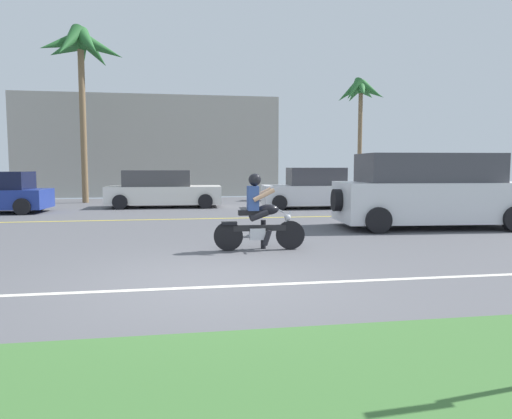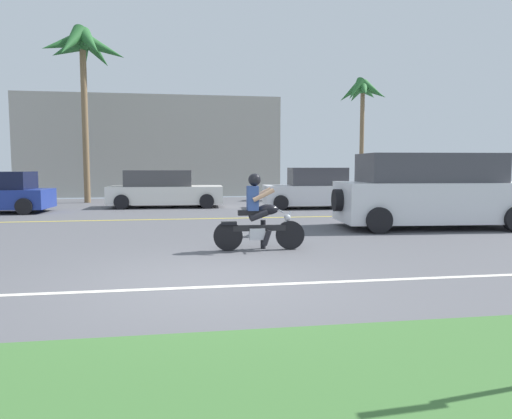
% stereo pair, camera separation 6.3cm
% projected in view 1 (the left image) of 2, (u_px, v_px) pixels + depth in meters
% --- Properties ---
extents(ground, '(56.00, 30.00, 0.04)m').
position_uv_depth(ground, '(202.00, 247.00, 9.63)').
color(ground, '#545459').
extents(lane_line_near, '(50.40, 0.12, 0.01)m').
position_uv_depth(lane_line_near, '(215.00, 287.00, 6.38)').
color(lane_line_near, silver).
rests_on(lane_line_near, ground).
extents(lane_line_far, '(50.40, 0.12, 0.01)m').
position_uv_depth(lane_line_far, '(193.00, 219.00, 14.60)').
color(lane_line_far, yellow).
rests_on(lane_line_far, ground).
extents(motorcyclist, '(1.78, 0.58, 1.48)m').
position_uv_depth(motorcyclist, '(259.00, 218.00, 9.16)').
color(motorcyclist, black).
rests_on(motorcyclist, ground).
extents(suv_nearby, '(5.12, 2.49, 1.95)m').
position_uv_depth(suv_nearby, '(429.00, 192.00, 12.51)').
color(suv_nearby, silver).
rests_on(suv_nearby, ground).
extents(parked_car_1, '(4.50, 2.03, 1.46)m').
position_uv_depth(parked_car_1, '(162.00, 190.00, 18.76)').
color(parked_car_1, white).
rests_on(parked_car_1, ground).
extents(parked_car_2, '(3.76, 2.03, 1.56)m').
position_uv_depth(parked_car_2, '(312.00, 189.00, 18.37)').
color(parked_car_2, silver).
rests_on(parked_car_2, ground).
extents(palm_tree_0, '(2.50, 2.64, 5.96)m').
position_uv_depth(palm_tree_0, '(361.00, 96.00, 23.49)').
color(palm_tree_0, brown).
rests_on(palm_tree_0, ground).
extents(palm_tree_1, '(3.65, 3.72, 7.64)m').
position_uv_depth(palm_tree_1, '(81.00, 52.00, 20.55)').
color(palm_tree_1, brown).
rests_on(palm_tree_1, ground).
extents(building_far, '(13.81, 4.00, 5.37)m').
position_uv_depth(building_far, '(151.00, 147.00, 26.76)').
color(building_far, '#A8A399').
rests_on(building_far, ground).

